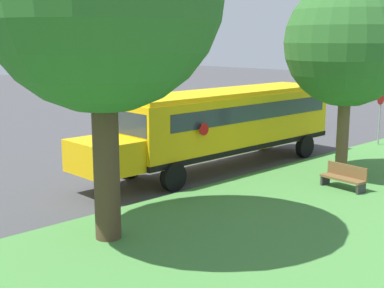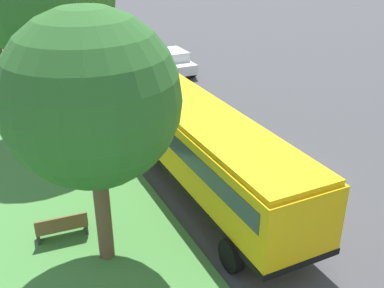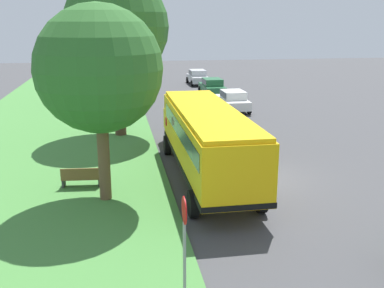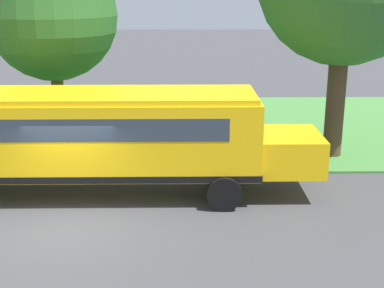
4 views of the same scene
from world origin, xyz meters
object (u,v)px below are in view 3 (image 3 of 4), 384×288
Objects in this scene: car_silver_furthest at (198,76)px; stop_sign at (184,236)px; school_bus at (206,136)px; car_white_nearest at (233,99)px; oak_tree_roadside_mid at (117,25)px; oak_tree_far_end at (94,50)px; park_bench at (81,178)px; car_green_middle at (212,86)px; oak_tree_beside_bus at (99,69)px.

car_silver_furthest is 39.23m from stop_sign.
car_white_nearest is (5.12, 14.74, -1.05)m from school_bus.
car_white_nearest is 1.00× the size of car_silver_furthest.
car_white_nearest is at bearing 37.66° from oak_tree_roadside_mid.
oak_tree_far_end is 2.38× the size of stop_sign.
oak_tree_roadside_mid is 5.76× the size of park_bench.
car_green_middle is 26.19m from oak_tree_beside_bus.
car_green_middle is 0.59× the size of oak_tree_beside_bus.
car_white_nearest is 18.41m from park_bench.
stop_sign is (-7.40, -38.51, 0.86)m from car_silver_furthest.
oak_tree_roadside_mid is at bearing -81.29° from oak_tree_far_end.
car_white_nearest is 24.62m from stop_sign.
stop_sign is 8.95m from park_bench.
oak_tree_beside_bus is 4.52× the size of park_bench.
car_green_middle is (0.00, 7.52, 0.00)m from car_white_nearest.
stop_sign is at bearing -103.43° from car_green_middle.
car_white_nearest is 0.67× the size of oak_tree_far_end.
car_silver_furthest is 0.67× the size of oak_tree_far_end.
oak_tree_roadside_mid is 10.59m from park_bench.
stop_sign is at bearing -83.94° from oak_tree_far_end.
stop_sign is (-7.40, -23.47, 0.86)m from car_white_nearest.
car_silver_furthest reaches higher than park_bench.
car_green_middle is at bearing 58.70° from oak_tree_roadside_mid.
school_bus is 1.32× the size of oak_tree_roadside_mid.
stop_sign reaches higher than park_bench.
oak_tree_roadside_mid is at bearing -111.66° from car_silver_furthest.
car_green_middle is at bearing 77.06° from school_bus.
oak_tree_roadside_mid reaches higher than car_green_middle.
park_bench is at bearing -102.16° from oak_tree_roadside_mid.
park_bench is at bearing -109.09° from car_silver_furthest.
oak_tree_far_end reaches higher than school_bus.
oak_tree_beside_bus is 0.79× the size of oak_tree_roadside_mid.
oak_tree_roadside_mid is (-8.62, -21.69, 5.64)m from car_silver_furthest.
oak_tree_far_end is (-10.46, 5.41, 3.51)m from car_white_nearest.
oak_tree_beside_bus is at bearing -94.82° from oak_tree_roadside_mid.
oak_tree_far_end is 3.99× the size of park_bench.
car_silver_furthest is 24.02m from oak_tree_roadside_mid.
oak_tree_far_end is 20.92m from park_bench.
oak_tree_far_end is (-10.46, -2.12, 3.51)m from car_green_middle.
car_green_middle and car_silver_furthest have the same top height.
oak_tree_roadside_mid is 12.38m from oak_tree_far_end.
oak_tree_beside_bus reaches higher than stop_sign.
oak_tree_far_end is at bearing 90.04° from park_bench.
school_bus is 1.90× the size of oak_tree_far_end.
school_bus is 7.59× the size of park_bench.
oak_tree_far_end reaches higher than car_white_nearest.
oak_tree_far_end reaches higher than car_silver_furthest.
oak_tree_beside_bus is (-4.34, -1.80, 3.14)m from school_bus.
park_bench is at bearing -124.60° from car_white_nearest.
car_green_middle reaches higher than park_bench.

